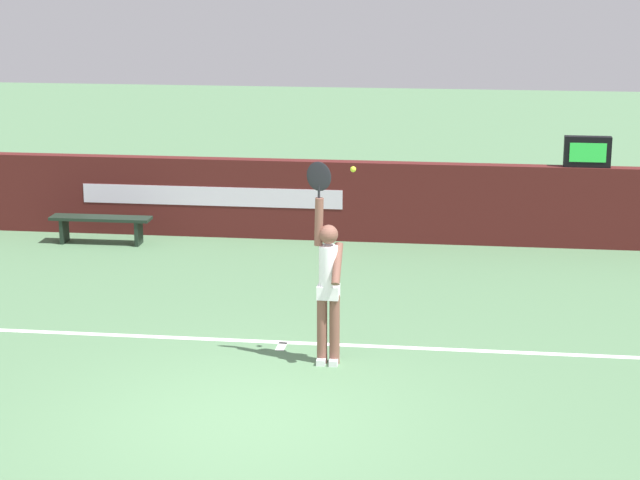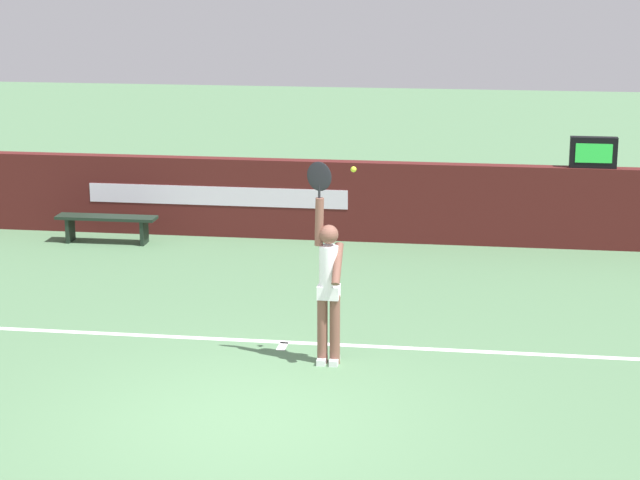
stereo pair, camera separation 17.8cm
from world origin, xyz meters
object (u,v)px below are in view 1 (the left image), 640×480
object	(u,v)px
courtside_bench_near	(101,223)
speed_display	(587,152)
tennis_ball	(353,169)
tennis_player	(328,282)

from	to	relation	value
courtside_bench_near	speed_display	bearing A→B (deg)	5.68
tennis_ball	tennis_player	bearing A→B (deg)	-169.18
speed_display	tennis_ball	xyz separation A→B (m)	(-3.19, -5.89, 0.73)
speed_display	courtside_bench_near	bearing A→B (deg)	-174.32
tennis_player	tennis_ball	distance (m)	1.35
tennis_ball	courtside_bench_near	bearing A→B (deg)	132.63
speed_display	tennis_ball	world-z (taller)	tennis_ball
courtside_bench_near	tennis_player	bearing A→B (deg)	-49.40
tennis_player	courtside_bench_near	size ratio (longest dim) A/B	1.44
tennis_ball	courtside_bench_near	size ratio (longest dim) A/B	0.04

